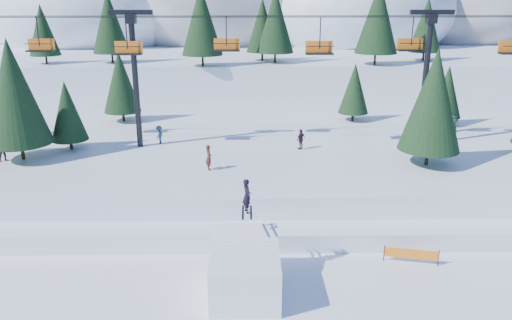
{
  "coord_description": "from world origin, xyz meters",
  "views": [
    {
      "loc": [
        -0.5,
        -19.77,
        13.61
      ],
      "look_at": [
        -0.09,
        6.0,
        5.2
      ],
      "focal_mm": 35.0,
      "sensor_mm": 36.0,
      "label": 1
    }
  ],
  "objects_px": {
    "jump_kicker": "(245,270)",
    "chairlift": "(279,58)",
    "banner_near": "(411,254)",
    "banner_far": "(474,238)"
  },
  "relations": [
    {
      "from": "banner_near",
      "to": "chairlift",
      "type": "bearing_deg",
      "value": 114.29
    },
    {
      "from": "jump_kicker",
      "to": "chairlift",
      "type": "relative_size",
      "value": 0.12
    },
    {
      "from": "jump_kicker",
      "to": "banner_far",
      "type": "xyz_separation_m",
      "value": [
        13.03,
        4.47,
        -0.67
      ]
    },
    {
      "from": "banner_far",
      "to": "jump_kicker",
      "type": "bearing_deg",
      "value": -161.05
    },
    {
      "from": "jump_kicker",
      "to": "banner_far",
      "type": "relative_size",
      "value": 1.88
    },
    {
      "from": "chairlift",
      "to": "banner_far",
      "type": "bearing_deg",
      "value": -49.51
    },
    {
      "from": "jump_kicker",
      "to": "banner_near",
      "type": "bearing_deg",
      "value": 16.7
    },
    {
      "from": "jump_kicker",
      "to": "chairlift",
      "type": "bearing_deg",
      "value": 81.57
    },
    {
      "from": "chairlift",
      "to": "jump_kicker",
      "type": "bearing_deg",
      "value": -98.43
    },
    {
      "from": "jump_kicker",
      "to": "banner_far",
      "type": "distance_m",
      "value": 13.79
    }
  ]
}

